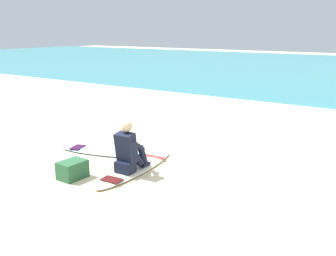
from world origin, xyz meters
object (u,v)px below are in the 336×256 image
(surfer_seated, at_px, (129,151))
(surfboard_spare_near, at_px, (106,152))
(beach_bag, at_px, (72,170))
(surfboard_main, at_px, (136,168))

(surfer_seated, relative_size, surfboard_spare_near, 0.42)
(beach_bag, bearing_deg, surfer_seated, 46.11)
(surfboard_spare_near, bearing_deg, surfboard_main, -20.23)
(surfboard_spare_near, xyz_separation_m, beach_bag, (0.47, -1.38, 0.12))
(surfboard_spare_near, distance_m, beach_bag, 1.47)
(surfboard_main, bearing_deg, surfer_seated, -84.70)
(surfboard_main, xyz_separation_m, beach_bag, (-0.68, -0.96, 0.12))
(surfboard_spare_near, height_order, beach_bag, beach_bag)
(surfboard_main, height_order, beach_bag, beach_bag)
(surfer_seated, distance_m, surfboard_spare_near, 1.41)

